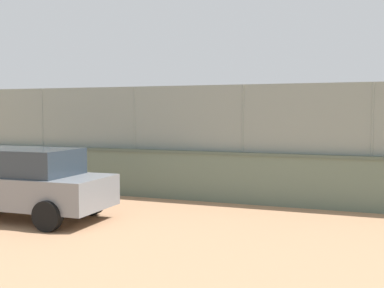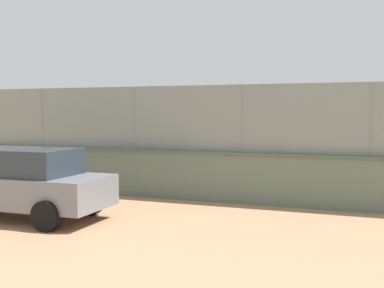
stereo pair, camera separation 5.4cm
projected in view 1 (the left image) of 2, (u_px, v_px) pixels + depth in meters
ground_plane at (205, 155)px, 26.71m from camera, size 260.00×260.00×0.00m
perimeter_wall at (135, 172)px, 13.90m from camera, size 25.58×0.97×1.33m
fence_panel_on_wall at (135, 118)px, 13.80m from camera, size 25.13×0.60×1.74m
player_foreground_swinging at (252, 137)px, 25.75m from camera, size 0.88×1.08×1.71m
player_at_service_line at (279, 153)px, 18.02m from camera, size 0.72×0.73×1.48m
player_crossing_court at (157, 136)px, 28.28m from camera, size 0.92×0.96×1.63m
sports_ball at (220, 128)px, 24.57m from camera, size 0.18×0.18×0.18m
parked_car_grey at (14, 182)px, 11.00m from camera, size 4.62×2.01×1.56m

